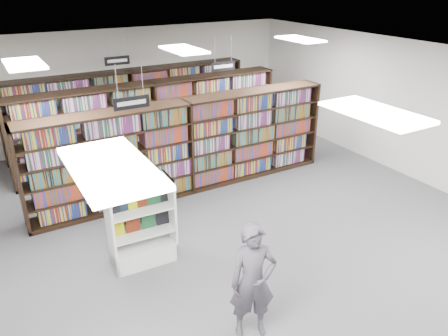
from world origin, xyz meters
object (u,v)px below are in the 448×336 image
endcap_display (142,235)px  open_book (142,181)px  shopper (253,282)px  bookshelf_row_near (187,147)px

endcap_display → open_book: size_ratio=2.52×
endcap_display → shopper: (0.71, -2.34, 0.35)m
bookshelf_row_near → endcap_display: bearing=-132.3°
bookshelf_row_near → shopper: (-1.16, -4.40, -0.19)m
bookshelf_row_near → open_book: (-1.82, -2.15, 0.50)m
bookshelf_row_near → open_book: bearing=-130.2°
endcap_display → shopper: shopper is taller
endcap_display → shopper: bearing=-70.8°
open_book → shopper: bearing=-91.4°
endcap_display → open_book: bearing=-62.1°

